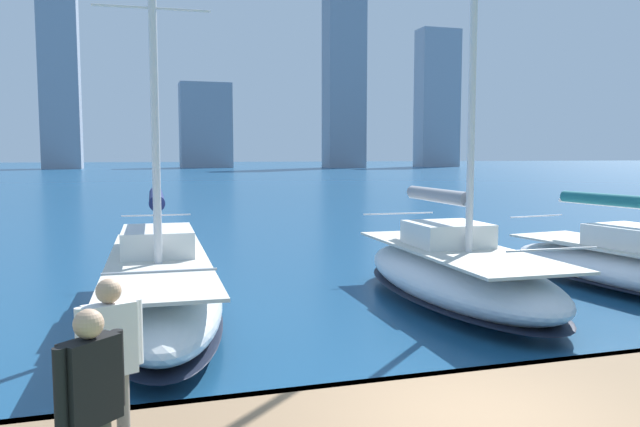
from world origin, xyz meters
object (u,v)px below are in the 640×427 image
at_px(sailboat_grey, 455,272).
at_px(sailboat_navy, 159,285).
at_px(person_black_shirt, 91,396).
at_px(person_white_shirt, 110,352).

xyz_separation_m(sailboat_grey, sailboat_navy, (6.70, -0.53, -0.01)).
relative_size(sailboat_grey, person_black_shirt, 6.78).
height_order(sailboat_navy, person_black_shirt, sailboat_navy).
bearing_deg(person_black_shirt, sailboat_navy, -95.68).
xyz_separation_m(person_black_shirt, person_white_shirt, (-0.11, -1.04, 0.02)).
bearing_deg(person_white_shirt, sailboat_grey, -137.16).
height_order(sailboat_grey, person_black_shirt, sailboat_grey).
bearing_deg(sailboat_grey, person_white_shirt, 42.84).
bearing_deg(sailboat_navy, person_white_shirt, 84.38).
bearing_deg(person_black_shirt, person_white_shirt, -96.09).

